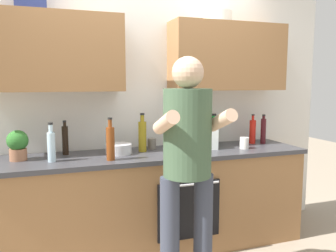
{
  "coord_description": "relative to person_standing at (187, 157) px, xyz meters",
  "views": [
    {
      "loc": [
        -0.86,
        -2.9,
        1.53
      ],
      "look_at": [
        0.1,
        -0.1,
        1.15
      ],
      "focal_mm": 36.75,
      "sensor_mm": 36.0,
      "label": 1
    }
  ],
  "objects": [
    {
      "name": "ground_plane",
      "position": [
        -0.04,
        0.7,
        -1.01
      ],
      "size": [
        12.0,
        12.0,
        0.0
      ],
      "primitive_type": "plane",
      "color": "gray"
    },
    {
      "name": "back_wall_unit",
      "position": [
        -0.05,
        0.98,
        0.49
      ],
      "size": [
        4.0,
        0.38,
        2.5
      ],
      "color": "silver",
      "rests_on": "ground"
    },
    {
      "name": "counter",
      "position": [
        -0.04,
        0.7,
        -0.56
      ],
      "size": [
        2.84,
        0.67,
        0.9
      ],
      "color": "olive",
      "rests_on": "ground"
    },
    {
      "name": "person_standing",
      "position": [
        0.0,
        0.0,
        0.0
      ],
      "size": [
        0.49,
        0.45,
        1.7
      ],
      "color": "#383D4C",
      "rests_on": "ground"
    },
    {
      "name": "bottle_oil",
      "position": [
        -0.12,
        0.8,
        0.04
      ],
      "size": [
        0.07,
        0.07,
        0.35
      ],
      "color": "olive",
      "rests_on": "counter"
    },
    {
      "name": "bottle_wine",
      "position": [
        1.16,
        0.79,
        0.03
      ],
      "size": [
        0.05,
        0.05,
        0.3
      ],
      "color": "#471419",
      "rests_on": "counter"
    },
    {
      "name": "bottle_soda",
      "position": [
        0.66,
        0.92,
        0.03
      ],
      "size": [
        0.08,
        0.08,
        0.31
      ],
      "color": "#198C33",
      "rests_on": "counter"
    },
    {
      "name": "bottle_soy",
      "position": [
        -0.79,
        0.87,
        0.03
      ],
      "size": [
        0.05,
        0.05,
        0.3
      ],
      "color": "black",
      "rests_on": "counter"
    },
    {
      "name": "bottle_juice",
      "position": [
        0.32,
        0.9,
        0.03
      ],
      "size": [
        0.07,
        0.07,
        0.34
      ],
      "color": "orange",
      "rests_on": "counter"
    },
    {
      "name": "bottle_vinegar",
      "position": [
        -0.45,
        0.53,
        0.04
      ],
      "size": [
        0.07,
        0.07,
        0.35
      ],
      "color": "brown",
      "rests_on": "counter"
    },
    {
      "name": "bottle_water",
      "position": [
        -0.9,
        0.63,
        0.02
      ],
      "size": [
        0.06,
        0.06,
        0.31
      ],
      "color": "silver",
      "rests_on": "counter"
    },
    {
      "name": "bottle_hotsauce",
      "position": [
        1.06,
        0.83,
        0.02
      ],
      "size": [
        0.06,
        0.06,
        0.3
      ],
      "color": "red",
      "rests_on": "counter"
    },
    {
      "name": "cup_stoneware",
      "position": [
        -0.0,
        0.88,
        -0.06
      ],
      "size": [
        0.08,
        0.08,
        0.1
      ],
      "primitive_type": "cylinder",
      "color": "slate",
      "rests_on": "counter"
    },
    {
      "name": "cup_coffee",
      "position": [
        0.83,
        0.61,
        -0.05
      ],
      "size": [
        0.08,
        0.08,
        0.11
      ],
      "primitive_type": "cylinder",
      "color": "white",
      "rests_on": "counter"
    },
    {
      "name": "cup_tea",
      "position": [
        0.28,
        0.76,
        -0.05
      ],
      "size": [
        0.08,
        0.08,
        0.11
      ],
      "primitive_type": "cylinder",
      "color": "#33598C",
      "rests_on": "counter"
    },
    {
      "name": "mixing_bowl",
      "position": [
        -0.34,
        0.76,
        -0.06
      ],
      "size": [
        0.23,
        0.23,
        0.09
      ],
      "primitive_type": "cylinder",
      "color": "silver",
      "rests_on": "counter"
    },
    {
      "name": "potted_herb",
      "position": [
        -1.16,
        0.77,
        0.02
      ],
      "size": [
        0.17,
        0.17,
        0.25
      ],
      "color": "#9E6647",
      "rests_on": "counter"
    },
    {
      "name": "grocery_bag_produce",
      "position": [
        0.5,
        0.75,
        0.0
      ],
      "size": [
        0.24,
        0.25,
        0.22
      ],
      "primitive_type": "cube",
      "rotation": [
        0.0,
        0.0,
        -0.27
      ],
      "color": "silver",
      "rests_on": "counter"
    }
  ]
}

